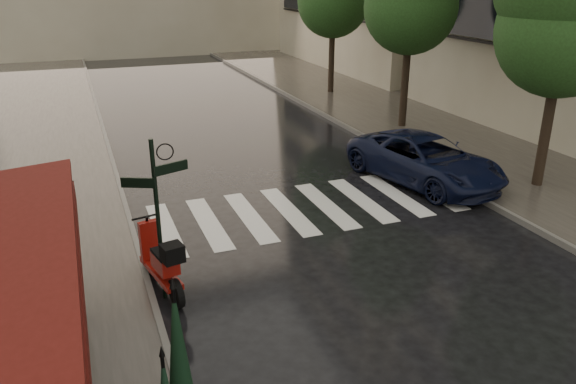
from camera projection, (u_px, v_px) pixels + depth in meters
ground at (280, 383)px, 8.39m from camera, size 120.00×120.00×0.00m
sidewalk_near at (9, 169)px, 17.29m from camera, size 6.00×60.00×0.12m
sidewalk_far at (418, 125)px, 22.20m from camera, size 5.50×60.00×0.12m
curb_near at (111, 157)px, 18.30m from camera, size 0.12×60.00×0.16m
curb_far at (355, 131)px, 21.26m from camera, size 0.12×60.00×0.16m
crosswalk at (307, 208)px, 14.58m from camera, size 7.85×3.20×0.01m
signpost at (157, 208)px, 9.92m from camera, size 1.17×0.29×3.10m
scooter at (162, 263)px, 10.58m from camera, size 0.76×1.97×1.31m
parked_car at (425, 159)px, 16.17m from camera, size 3.29×5.27×1.36m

